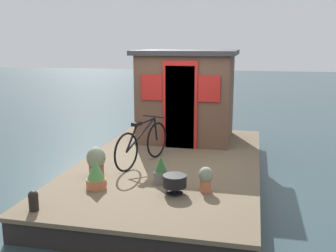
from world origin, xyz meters
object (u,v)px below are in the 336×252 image
(bicycle, at_px, (142,144))
(potted_plant_mint, at_px, (206,178))
(houseboat_cabin, at_px, (187,95))
(potted_plant_ivy, at_px, (96,175))
(charcoal_grill, at_px, (175,182))
(mooring_bollard, at_px, (33,200))
(potted_plant_geranium, at_px, (96,161))
(potted_plant_succulent, at_px, (161,170))

(bicycle, xyz_separation_m, potted_plant_mint, (-1.10, -1.28, -0.17))
(houseboat_cabin, relative_size, potted_plant_mint, 5.73)
(potted_plant_ivy, bearing_deg, bicycle, -14.26)
(bicycle, height_order, charcoal_grill, bicycle)
(potted_plant_mint, bearing_deg, mooring_bollard, 118.60)
(potted_plant_mint, bearing_deg, charcoal_grill, 112.44)
(houseboat_cabin, relative_size, potted_plant_geranium, 4.41)
(potted_plant_succulent, bearing_deg, potted_plant_mint, -106.11)
(potted_plant_geranium, distance_m, charcoal_grill, 1.50)
(potted_plant_geranium, bearing_deg, charcoal_grill, -109.04)
(houseboat_cabin, distance_m, potted_plant_geranium, 3.12)
(potted_plant_ivy, xyz_separation_m, potted_plant_geranium, (0.54, 0.22, 0.04))
(potted_plant_succulent, height_order, charcoal_grill, potted_plant_succulent)
(houseboat_cabin, bearing_deg, bicycle, 167.76)
(potted_plant_ivy, relative_size, potted_plant_geranium, 0.92)
(bicycle, height_order, potted_plant_succulent, bicycle)
(potted_plant_geranium, height_order, potted_plant_succulent, potted_plant_geranium)
(potted_plant_mint, relative_size, potted_plant_geranium, 0.77)
(potted_plant_succulent, bearing_deg, mooring_bollard, 134.57)
(mooring_bollard, bearing_deg, potted_plant_succulent, -45.43)
(potted_plant_geranium, bearing_deg, bicycle, -35.29)
(potted_plant_ivy, bearing_deg, potted_plant_geranium, 22.24)
(potted_plant_mint, bearing_deg, houseboat_cabin, 14.80)
(bicycle, distance_m, potted_plant_mint, 1.70)
(bicycle, bearing_deg, potted_plant_geranium, 144.71)
(bicycle, height_order, potted_plant_geranium, bicycle)
(mooring_bollard, bearing_deg, charcoal_grill, -59.93)
(potted_plant_mint, height_order, potted_plant_succulent, potted_plant_succulent)
(potted_plant_ivy, height_order, potted_plant_geranium, potted_plant_geranium)
(mooring_bollard, bearing_deg, houseboat_cabin, -16.44)
(houseboat_cabin, relative_size, potted_plant_succulent, 5.00)
(potted_plant_mint, distance_m, mooring_bollard, 2.40)
(potted_plant_ivy, distance_m, potted_plant_geranium, 0.59)
(houseboat_cabin, bearing_deg, potted_plant_mint, -165.20)
(bicycle, relative_size, potted_plant_ivy, 3.54)
(houseboat_cabin, height_order, bicycle, houseboat_cabin)
(potted_plant_mint, distance_m, potted_plant_geranium, 1.87)
(potted_plant_geranium, xyz_separation_m, potted_plant_succulent, (-0.10, -1.12, -0.05))
(potted_plant_ivy, relative_size, potted_plant_succulent, 1.04)
(potted_plant_ivy, distance_m, potted_plant_mint, 1.64)
(bicycle, xyz_separation_m, potted_plant_ivy, (-1.33, 0.34, -0.16))
(potted_plant_succulent, distance_m, mooring_bollard, 1.94)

